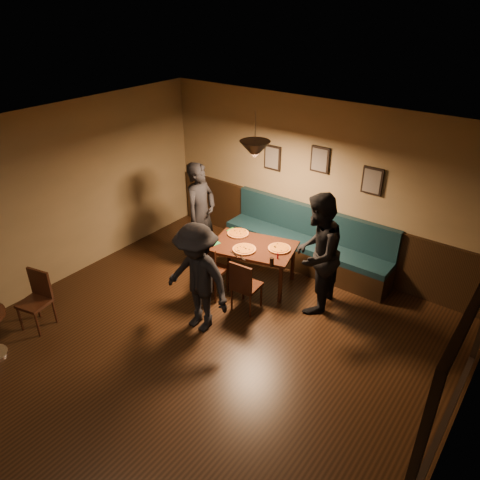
% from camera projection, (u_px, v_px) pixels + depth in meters
% --- Properties ---
extents(floor, '(7.00, 7.00, 0.00)m').
position_uv_depth(floor, '(176.00, 373.00, 5.75)').
color(floor, black).
rests_on(floor, ground).
extents(ceiling, '(7.00, 7.00, 0.00)m').
position_uv_depth(ceiling, '(156.00, 159.00, 4.40)').
color(ceiling, silver).
rests_on(ceiling, ground).
extents(wall_back, '(6.00, 0.00, 6.00)m').
position_uv_depth(wall_back, '(319.00, 185.00, 7.53)').
color(wall_back, '#8C704F').
rests_on(wall_back, ground).
extents(wall_left, '(0.00, 7.00, 7.00)m').
position_uv_depth(wall_left, '(20.00, 211.00, 6.65)').
color(wall_left, '#8C704F').
rests_on(wall_left, ground).
extents(wall_right, '(0.00, 7.00, 7.00)m').
position_uv_depth(wall_right, '(448.00, 412.00, 3.50)').
color(wall_right, '#8C704F').
rests_on(wall_right, ground).
extents(wainscot, '(5.88, 0.06, 1.00)m').
position_uv_depth(wainscot, '(313.00, 234.00, 7.94)').
color(wainscot, black).
rests_on(wainscot, ground).
extents(booth_bench, '(3.00, 0.60, 1.00)m').
position_uv_depth(booth_bench, '(306.00, 240.00, 7.75)').
color(booth_bench, '#0F232D').
rests_on(booth_bench, ground).
extents(window_frame, '(0.06, 2.56, 1.86)m').
position_uv_depth(window_frame, '(462.00, 363.00, 3.82)').
color(window_frame, black).
rests_on(window_frame, wall_right).
extents(window_glass, '(0.00, 2.40, 2.40)m').
position_uv_depth(window_glass, '(458.00, 361.00, 3.84)').
color(window_glass, black).
rests_on(window_glass, wall_right).
extents(picture_left, '(0.32, 0.04, 0.42)m').
position_uv_depth(picture_left, '(273.00, 158.00, 7.83)').
color(picture_left, black).
rests_on(picture_left, wall_back).
extents(picture_center, '(0.32, 0.04, 0.42)m').
position_uv_depth(picture_center, '(320.00, 160.00, 7.29)').
color(picture_center, black).
rests_on(picture_center, wall_back).
extents(picture_right, '(0.32, 0.04, 0.42)m').
position_uv_depth(picture_right, '(372.00, 181.00, 6.89)').
color(picture_right, black).
rests_on(picture_right, wall_back).
extents(pendant_lamp, '(0.44, 0.44, 0.25)m').
position_uv_depth(pendant_lamp, '(255.00, 150.00, 6.44)').
color(pendant_lamp, black).
rests_on(pendant_lamp, ceiling).
extents(dining_table, '(1.46, 1.14, 0.69)m').
position_uv_depth(dining_table, '(253.00, 264.00, 7.36)').
color(dining_table, black).
rests_on(dining_table, floor).
extents(chair_near_left, '(0.45, 0.45, 0.93)m').
position_uv_depth(chair_near_left, '(212.00, 269.00, 7.03)').
color(chair_near_left, black).
rests_on(chair_near_left, floor).
extents(chair_near_right, '(0.40, 0.40, 0.85)m').
position_uv_depth(chair_near_right, '(247.00, 284.00, 6.72)').
color(chair_near_right, black).
rests_on(chair_near_right, floor).
extents(diner_left, '(0.50, 0.70, 1.82)m').
position_uv_depth(diner_left, '(201.00, 215.00, 7.67)').
color(diner_left, black).
rests_on(diner_left, floor).
extents(diner_right, '(0.82, 0.99, 1.84)m').
position_uv_depth(diner_right, '(317.00, 254.00, 6.53)').
color(diner_right, black).
rests_on(diner_right, floor).
extents(diner_front, '(1.06, 0.63, 1.62)m').
position_uv_depth(diner_front, '(197.00, 279.00, 6.16)').
color(diner_front, black).
rests_on(diner_front, floor).
extents(pizza_a, '(0.42, 0.42, 0.04)m').
position_uv_depth(pizza_a, '(238.00, 233.00, 7.51)').
color(pizza_a, orange).
rests_on(pizza_a, dining_table).
extents(pizza_b, '(0.38, 0.38, 0.04)m').
position_uv_depth(pizza_b, '(244.00, 249.00, 7.05)').
color(pizza_b, orange).
rests_on(pizza_b, dining_table).
extents(pizza_c, '(0.40, 0.40, 0.04)m').
position_uv_depth(pizza_c, '(279.00, 248.00, 7.08)').
color(pizza_c, '#D66128').
rests_on(pizza_c, dining_table).
extents(soda_glass, '(0.08, 0.08, 0.14)m').
position_uv_depth(soda_glass, '(272.00, 262.00, 6.64)').
color(soda_glass, black).
rests_on(soda_glass, dining_table).
extents(tabasco_bottle, '(0.03, 0.03, 0.11)m').
position_uv_depth(tabasco_bottle, '(278.00, 255.00, 6.82)').
color(tabasco_bottle, '#9B0513').
rests_on(tabasco_bottle, dining_table).
extents(napkin_a, '(0.17, 0.17, 0.01)m').
position_uv_depth(napkin_a, '(233.00, 231.00, 7.63)').
color(napkin_a, '#1C6B1D').
rests_on(napkin_a, dining_table).
extents(napkin_b, '(0.18, 0.18, 0.01)m').
position_uv_depth(napkin_b, '(214.00, 243.00, 7.26)').
color(napkin_b, '#1B6634').
rests_on(napkin_b, dining_table).
extents(cutlery_set, '(0.17, 0.09, 0.00)m').
position_uv_depth(cutlery_set, '(238.00, 256.00, 6.92)').
color(cutlery_set, silver).
rests_on(cutlery_set, dining_table).
extents(cafe_chair_far, '(0.45, 0.45, 0.85)m').
position_uv_depth(cafe_chair_far, '(34.00, 302.00, 6.35)').
color(cafe_chair_far, '#32160E').
rests_on(cafe_chair_far, floor).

